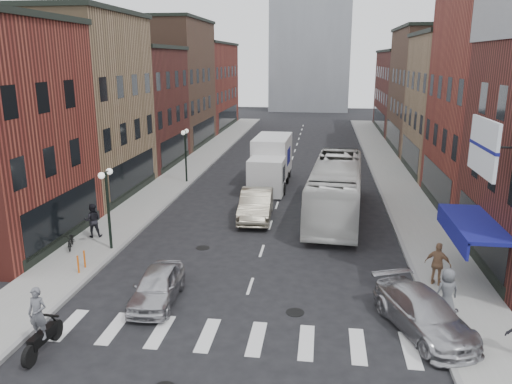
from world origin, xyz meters
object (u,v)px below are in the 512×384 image
streetlamp_far (185,146)px  parked_bicycle (71,240)px  billboard_sign (486,149)px  curb_car (424,313)px  bike_rack (81,262)px  transit_bus (336,189)px  box_truck (271,163)px  ped_left_solo (93,220)px  sedan_left_far (256,205)px  motorcycle_rider (40,323)px  sedan_left_near (157,286)px  ped_right_c (447,291)px  streetlamp_near (107,194)px  ped_right_b (438,264)px

streetlamp_far → parked_bicycle: bearing=-97.8°
billboard_sign → curb_car: 6.24m
bike_rack → transit_bus: 15.18m
bike_rack → box_truck: 18.12m
ped_left_solo → sedan_left_far: bearing=-167.1°
motorcycle_rider → sedan_left_near: size_ratio=0.59×
box_truck → transit_bus: 8.19m
motorcycle_rider → ped_right_c: 14.09m
transit_bus → parked_bicycle: bearing=-145.6°
sedan_left_near → ped_left_solo: ped_left_solo is taller
streetlamp_near → sedan_left_far: (6.42, 6.10, -2.05)m
curb_car → box_truck: bearing=88.4°
motorcycle_rider → sedan_left_near: bearing=60.5°
billboard_sign → transit_bus: 12.73m
bike_rack → ped_right_c: 15.23m
billboard_sign → ped_left_solo: (-17.58, 4.97, -5.08)m
billboard_sign → streetlamp_near: bearing=167.7°
sedan_left_near → sedan_left_far: sedan_left_far is taller
ped_left_solo → ped_right_b: size_ratio=0.99×
bike_rack → sedan_left_near: sedan_left_near is taller
streetlamp_near → bike_rack: streetlamp_near is taller
ped_left_solo → streetlamp_far: bearing=-114.4°
billboard_sign → streetlamp_near: billboard_sign is taller
ped_left_solo → ped_right_c: ped_left_solo is taller
bike_rack → box_truck: box_truck is taller
billboard_sign → streetlamp_far: 23.92m
ped_left_solo → ped_right_b: (16.69, -3.56, 0.01)m
transit_bus → ped_right_b: size_ratio=6.61×
billboard_sign → ped_left_solo: size_ratio=2.06×
billboard_sign → motorcycle_rider: bearing=-160.0°
box_truck → sedan_left_far: bearing=-88.2°
streetlamp_far → sedan_left_near: size_ratio=1.04×
box_truck → curb_car: 21.24m
billboard_sign → ped_left_solo: bearing=164.2°
billboard_sign → transit_bus: (-4.89, 10.88, -4.45)m
streetlamp_near → bike_rack: 3.59m
streetlamp_far → motorcycle_rider: bearing=-86.3°
box_truck → sedan_left_far: box_truck is taller
sedan_left_far → ped_left_solo: 9.26m
sedan_left_near → ped_right_b: (11.09, 2.77, 0.39)m
streetlamp_far → ped_right_b: bearing=-46.8°
sedan_left_far → ped_right_b: 11.93m
bike_rack → ped_right_b: 15.32m
streetlamp_far → ped_right_b: (15.10, -16.09, -1.85)m
parked_bicycle → ped_left_solo: 1.83m
streetlamp_near → parked_bicycle: bearing=-172.7°
streetlamp_far → parked_bicycle: streetlamp_far is taller
streetlamp_far → sedan_left_far: bearing=-50.9°
streetlamp_near → transit_bus: (11.10, 7.38, -1.23)m
curb_car → streetlamp_far: bearing=103.0°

